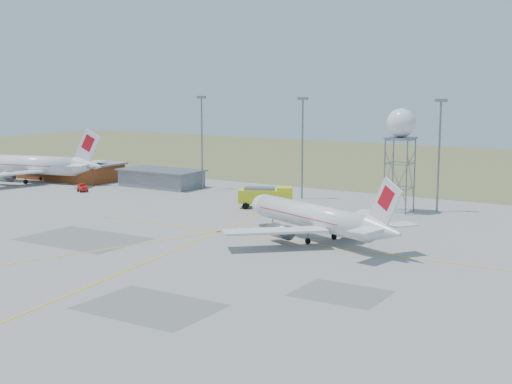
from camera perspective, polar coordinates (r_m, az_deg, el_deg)
The scene contains 12 objects.
ground at distance 86.61m, azimuth -11.41°, elevation -7.05°, with size 400.00×400.00×0.00m, color #989792.
grass_strip at distance 209.78m, azimuth 15.74°, elevation 2.03°, with size 400.00×120.00×0.03m, color brown.
building_orange at distance 181.65m, azimuth -15.32°, elevation 1.74°, with size 33.00×12.00×4.30m.
building_grey at distance 162.61m, azimuth -7.58°, elevation 1.12°, with size 19.00×10.00×3.90m.
mast_a at distance 157.05m, azimuth -4.36°, elevation 4.60°, with size 2.20×0.50×20.50m.
mast_b at distance 143.74m, azimuth 3.73°, elevation 4.23°, with size 2.20×0.50×20.50m.
mast_c at distance 132.90m, azimuth 14.46°, elevation 3.61°, with size 2.20×0.50×20.50m.
airliner_main at distance 106.57m, azimuth 4.80°, elevation -2.07°, with size 31.22×29.22×11.05m.
airliner_far at distance 177.19m, azimuth -17.81°, elevation 2.06°, with size 38.07×36.37×13.04m.
radar_tower at distance 131.01m, azimuth 11.46°, elevation 2.97°, with size 5.19×5.19×18.79m.
fire_truck at distance 133.64m, azimuth 0.88°, elevation -0.47°, with size 10.48×7.53×4.02m.
baggage_tug at distance 158.09m, azimuth -13.71°, elevation 0.24°, with size 2.57×2.37×1.71m.
Camera 1 is at (57.56, -60.38, 23.30)m, focal length 50.00 mm.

